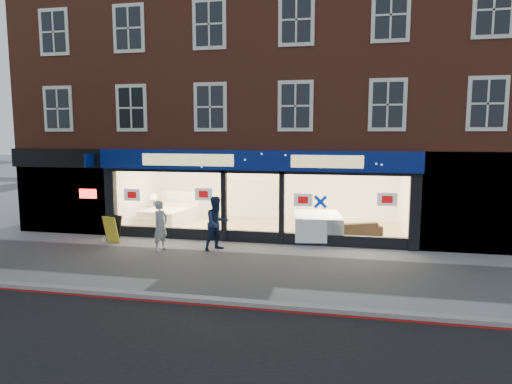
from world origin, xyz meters
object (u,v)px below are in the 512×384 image
(display_bed, at_px, (169,215))
(a_board, at_px, (113,229))
(pedestrian_grey, at_px, (161,226))
(mattress_stack, at_px, (317,225))
(sofa, at_px, (358,228))
(pedestrian_blue, at_px, (217,223))

(display_bed, height_order, a_board, display_bed)
(display_bed, bearing_deg, pedestrian_grey, -61.36)
(display_bed, relative_size, mattress_stack, 1.06)
(display_bed, bearing_deg, sofa, 3.67)
(sofa, relative_size, pedestrian_grey, 1.03)
(display_bed, bearing_deg, mattress_stack, -2.52)
(a_board, bearing_deg, pedestrian_blue, 15.35)
(display_bed, xyz_separation_m, a_board, (-0.76, -3.35, 0.04))
(mattress_stack, relative_size, a_board, 2.38)
(pedestrian_grey, bearing_deg, sofa, -45.30)
(a_board, bearing_deg, sofa, 35.34)
(sofa, bearing_deg, a_board, -7.27)
(mattress_stack, distance_m, sofa, 1.57)
(mattress_stack, bearing_deg, display_bed, 167.88)
(display_bed, height_order, pedestrian_blue, pedestrian_blue)
(mattress_stack, xyz_separation_m, pedestrian_grey, (-4.97, -2.72, 0.32))
(pedestrian_blue, bearing_deg, sofa, -16.92)
(sofa, distance_m, pedestrian_blue, 5.44)
(pedestrian_grey, xyz_separation_m, pedestrian_blue, (1.79, 0.50, 0.06))
(a_board, height_order, pedestrian_blue, pedestrian_blue)
(display_bed, relative_size, pedestrian_blue, 1.36)
(mattress_stack, bearing_deg, pedestrian_grey, -151.29)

